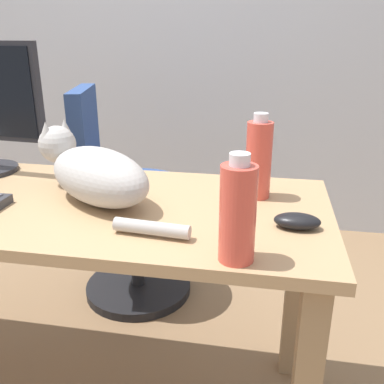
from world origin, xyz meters
The scene contains 7 objects.
back_wall centered at (0.00, 1.50, 1.30)m, with size 6.00×0.04×2.60m, color silver.
desk centered at (0.00, 0.00, 0.60)m, with size 1.64×0.60×0.70m.
office_chair centered at (0.04, 0.61, 0.41)m, with size 0.50×0.48×0.94m.
cat centered at (0.18, 0.01, 0.78)m, with size 0.52×0.38×0.20m.
computer_mouse centered at (0.72, -0.07, 0.72)m, with size 0.11×0.06×0.04m, color black.
water_bottle centered at (0.59, -0.25, 0.81)m, with size 0.07×0.07×0.22m.
spray_bottle centered at (0.62, 0.12, 0.81)m, with size 0.07×0.07×0.24m.
Camera 1 is at (0.64, -1.02, 1.14)m, focal length 39.83 mm.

